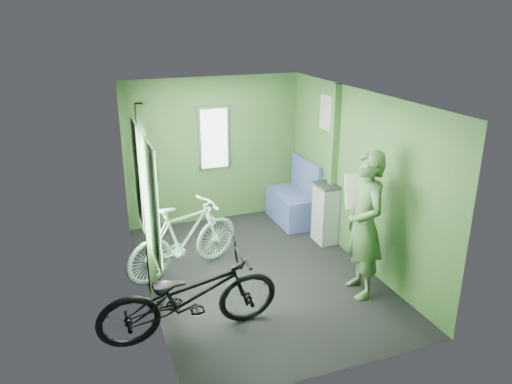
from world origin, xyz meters
The scene contains 6 objects.
room centered at (-0.04, 0.04, 1.44)m, with size 4.00×4.02×2.31m.
bicycle_black centered at (-1.12, -0.99, 0.00)m, with size 0.66×1.90×1.00m, color black.
bicycle_mint centered at (-0.87, 0.36, 0.00)m, with size 0.47×1.65×0.99m, color #87BB9C.
passenger centered at (0.99, -0.84, 0.89)m, with size 0.51×0.72×1.77m.
waste_box centered at (1.26, 0.59, 0.45)m, with size 0.26×0.37×0.89m, color gray.
bench_seat centered at (1.15, 1.45, 0.30)m, with size 0.54×0.96×1.01m.
Camera 1 is at (-2.03, -5.35, 3.21)m, focal length 35.00 mm.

